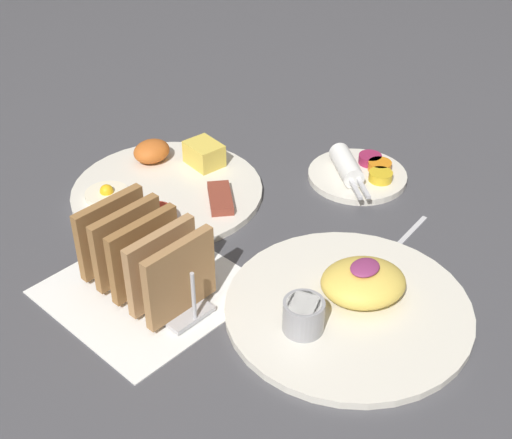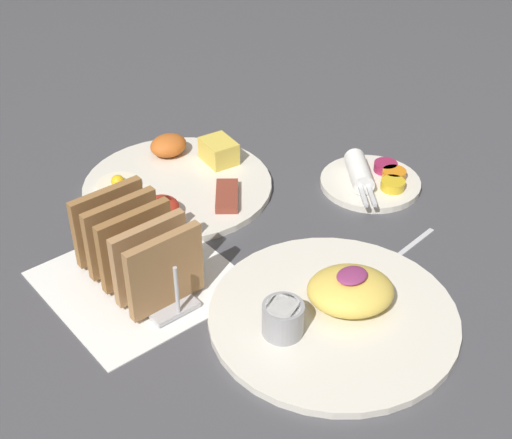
{
  "view_description": "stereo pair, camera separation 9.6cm",
  "coord_description": "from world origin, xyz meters",
  "px_view_note": "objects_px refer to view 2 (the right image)",
  "views": [
    {
      "loc": [
        -0.58,
        -0.51,
        0.59
      ],
      "look_at": [
        -0.01,
        0.03,
        0.03
      ],
      "focal_mm": 50.0,
      "sensor_mm": 36.0,
      "label": 1
    },
    {
      "loc": [
        -0.51,
        -0.57,
        0.59
      ],
      "look_at": [
        -0.01,
        0.03,
        0.03
      ],
      "focal_mm": 50.0,
      "sensor_mm": 36.0,
      "label": 2
    }
  ],
  "objects_px": {
    "plate_condiments": "(371,179)",
    "plate_foreground": "(334,309)",
    "toast_rack": "(136,249)",
    "plate_breakfast": "(178,181)"
  },
  "relations": [
    {
      "from": "toast_rack",
      "to": "plate_condiments",
      "type": "bearing_deg",
      "value": -4.84
    },
    {
      "from": "plate_condiments",
      "to": "plate_foreground",
      "type": "bearing_deg",
      "value": -145.36
    },
    {
      "from": "plate_condiments",
      "to": "plate_foreground",
      "type": "xyz_separation_m",
      "value": [
        -0.25,
        -0.17,
        0.0
      ]
    },
    {
      "from": "plate_condiments",
      "to": "plate_foreground",
      "type": "relative_size",
      "value": 0.51
    },
    {
      "from": "plate_condiments",
      "to": "toast_rack",
      "type": "height_order",
      "value": "toast_rack"
    },
    {
      "from": "plate_foreground",
      "to": "plate_condiments",
      "type": "bearing_deg",
      "value": 34.64
    },
    {
      "from": "toast_rack",
      "to": "plate_breakfast",
      "type": "bearing_deg",
      "value": 42.76
    },
    {
      "from": "plate_foreground",
      "to": "toast_rack",
      "type": "relative_size",
      "value": 1.65
    },
    {
      "from": "plate_foreground",
      "to": "toast_rack",
      "type": "bearing_deg",
      "value": 124.59
    },
    {
      "from": "plate_condiments",
      "to": "plate_foreground",
      "type": "distance_m",
      "value": 0.3
    }
  ]
}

